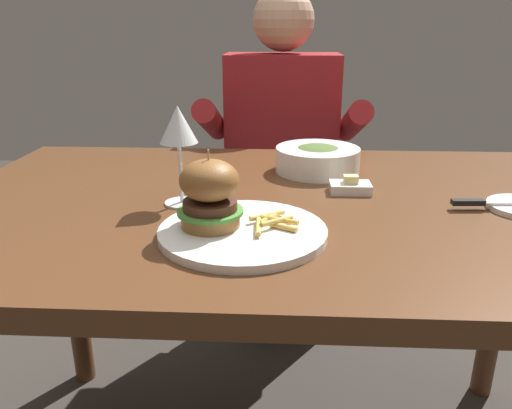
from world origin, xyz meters
The scene contains 9 objects.
dining_table centered at (0.00, 0.00, 0.65)m, with size 1.36×0.84×0.74m.
main_plate centered at (-0.07, -0.19, 0.75)m, with size 0.27×0.27×0.01m, color white.
burger_sandwich centered at (-0.12, -0.18, 0.81)m, with size 0.11×0.11×0.13m.
fries_pile centered at (-0.02, -0.17, 0.76)m, with size 0.08×0.10×0.02m.
wine_glass centered at (-0.19, -0.04, 0.88)m, with size 0.07×0.07×0.19m.
table_knife centered at (0.40, -0.04, 0.75)m, with size 0.21×0.03×0.01m.
butter_dish centered at (0.14, 0.05, 0.75)m, with size 0.08×0.06×0.04m.
soup_bowl centered at (0.08, 0.20, 0.77)m, with size 0.19×0.19×0.06m.
diner_person centered at (-0.01, 0.70, 0.56)m, with size 0.51×0.36×1.18m.
Camera 1 is at (-0.01, -0.93, 1.06)m, focal length 35.00 mm.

